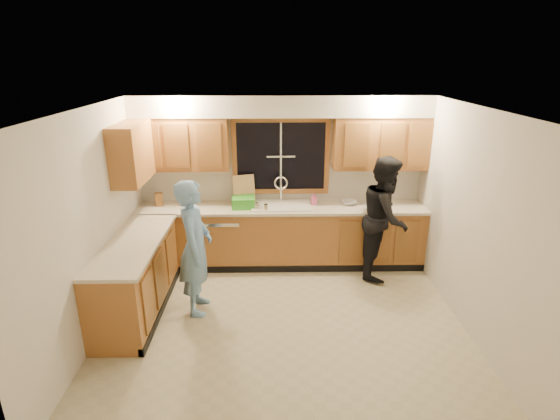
# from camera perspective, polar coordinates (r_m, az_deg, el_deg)

# --- Properties ---
(floor) EXTENTS (4.20, 4.20, 0.00)m
(floor) POSITION_cam_1_polar(r_m,az_deg,el_deg) (5.36, 0.52, -14.55)
(floor) COLOR #B8AF8E
(floor) RESTS_ON ground
(ceiling) EXTENTS (4.20, 4.20, 0.00)m
(ceiling) POSITION_cam_1_polar(r_m,az_deg,el_deg) (4.47, 0.62, 13.06)
(ceiling) COLOR white
(wall_back) EXTENTS (4.20, 0.00, 4.20)m
(wall_back) POSITION_cam_1_polar(r_m,az_deg,el_deg) (6.58, 0.11, 4.05)
(wall_back) COLOR silver
(wall_back) RESTS_ON ground
(wall_left) EXTENTS (0.00, 3.80, 3.80)m
(wall_left) POSITION_cam_1_polar(r_m,az_deg,el_deg) (5.17, -23.43, -2.01)
(wall_left) COLOR silver
(wall_left) RESTS_ON ground
(wall_right) EXTENTS (0.00, 3.80, 3.80)m
(wall_right) POSITION_cam_1_polar(r_m,az_deg,el_deg) (5.27, 24.06, -1.69)
(wall_right) COLOR silver
(wall_right) RESTS_ON ground
(base_cabinets_back) EXTENTS (4.20, 0.60, 0.88)m
(base_cabinets_back) POSITION_cam_1_polar(r_m,az_deg,el_deg) (6.56, 0.16, -3.49)
(base_cabinets_back) COLOR #A56630
(base_cabinets_back) RESTS_ON ground
(base_cabinets_left) EXTENTS (0.60, 1.90, 0.88)m
(base_cabinets_left) POSITION_cam_1_polar(r_m,az_deg,el_deg) (5.68, -18.23, -8.36)
(base_cabinets_left) COLOR #A56630
(base_cabinets_left) RESTS_ON ground
(countertop_back) EXTENTS (4.20, 0.63, 0.04)m
(countertop_back) POSITION_cam_1_polar(r_m,az_deg,el_deg) (6.38, 0.16, 0.26)
(countertop_back) COLOR beige
(countertop_back) RESTS_ON base_cabinets_back
(countertop_left) EXTENTS (0.63, 1.90, 0.04)m
(countertop_left) POSITION_cam_1_polar(r_m,az_deg,el_deg) (5.49, -18.58, -4.10)
(countertop_left) COLOR beige
(countertop_left) RESTS_ON base_cabinets_left
(upper_cabinets_left) EXTENTS (1.35, 0.33, 0.75)m
(upper_cabinets_left) POSITION_cam_1_polar(r_m,az_deg,el_deg) (6.42, -12.82, 8.45)
(upper_cabinets_left) COLOR #A56630
(upper_cabinets_left) RESTS_ON wall_back
(upper_cabinets_right) EXTENTS (1.35, 0.33, 0.75)m
(upper_cabinets_right) POSITION_cam_1_polar(r_m,az_deg,el_deg) (6.48, 12.99, 8.53)
(upper_cabinets_right) COLOR #A56630
(upper_cabinets_right) RESTS_ON wall_back
(upper_cabinets_return) EXTENTS (0.33, 0.90, 0.75)m
(upper_cabinets_return) POSITION_cam_1_polar(r_m,az_deg,el_deg) (5.97, -18.80, 7.08)
(upper_cabinets_return) COLOR #A56630
(upper_cabinets_return) RESTS_ON wall_left
(soffit) EXTENTS (4.20, 0.35, 0.30)m
(soffit) POSITION_cam_1_polar(r_m,az_deg,el_deg) (6.20, 0.15, 13.46)
(soffit) COLOR silver
(soffit) RESTS_ON wall_back
(window_frame) EXTENTS (1.44, 0.03, 1.14)m
(window_frame) POSITION_cam_1_polar(r_m,az_deg,el_deg) (6.49, 0.11, 7.01)
(window_frame) COLOR black
(window_frame) RESTS_ON wall_back
(sink) EXTENTS (0.86, 0.52, 0.57)m
(sink) POSITION_cam_1_polar(r_m,az_deg,el_deg) (6.41, 0.16, 0.02)
(sink) COLOR white
(sink) RESTS_ON countertop_back
(dishwasher) EXTENTS (0.60, 0.56, 0.82)m
(dishwasher) POSITION_cam_1_polar(r_m,az_deg,el_deg) (6.60, -7.25, -3.79)
(dishwasher) COLOR white
(dishwasher) RESTS_ON floor
(stove) EXTENTS (0.58, 0.75, 0.90)m
(stove) POSITION_cam_1_polar(r_m,az_deg,el_deg) (5.21, -20.02, -11.15)
(stove) COLOR white
(stove) RESTS_ON floor
(man) EXTENTS (0.42, 0.62, 1.68)m
(man) POSITION_cam_1_polar(r_m,az_deg,el_deg) (5.33, -11.02, -4.86)
(man) COLOR #6D9DCF
(man) RESTS_ON floor
(woman) EXTENTS (0.91, 1.02, 1.73)m
(woman) POSITION_cam_1_polar(r_m,az_deg,el_deg) (6.28, 13.56, -0.96)
(woman) COLOR black
(woman) RESTS_ON floor
(knife_block) EXTENTS (0.13, 0.12, 0.19)m
(knife_block) POSITION_cam_1_polar(r_m,az_deg,el_deg) (6.63, -15.52, 1.34)
(knife_block) COLOR brown
(knife_block) RESTS_ON countertop_back
(cutting_board) EXTENTS (0.34, 0.20, 0.43)m
(cutting_board) POSITION_cam_1_polar(r_m,az_deg,el_deg) (6.48, -4.73, 2.68)
(cutting_board) COLOR tan
(cutting_board) RESTS_ON countertop_back
(dish_crate) EXTENTS (0.34, 0.32, 0.15)m
(dish_crate) POSITION_cam_1_polar(r_m,az_deg,el_deg) (6.36, -4.79, 1.04)
(dish_crate) COLOR green
(dish_crate) RESTS_ON countertop_back
(soap_bottle) EXTENTS (0.08, 0.08, 0.18)m
(soap_bottle) POSITION_cam_1_polar(r_m,az_deg,el_deg) (6.47, 4.46, 1.49)
(soap_bottle) COLOR pink
(soap_bottle) RESTS_ON countertop_back
(bowl) EXTENTS (0.25, 0.25, 0.06)m
(bowl) POSITION_cam_1_polar(r_m,az_deg,el_deg) (6.55, 9.03, 0.97)
(bowl) COLOR silver
(bowl) RESTS_ON countertop_back
(can_left) EXTENTS (0.07, 0.07, 0.11)m
(can_left) POSITION_cam_1_polar(r_m,az_deg,el_deg) (6.23, -3.08, 0.49)
(can_left) COLOR #B4A88B
(can_left) RESTS_ON countertop_back
(can_right) EXTENTS (0.07, 0.07, 0.11)m
(can_right) POSITION_cam_1_polar(r_m,az_deg,el_deg) (6.17, -1.86, 0.30)
(can_right) COLOR #B4A88B
(can_right) RESTS_ON countertop_back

